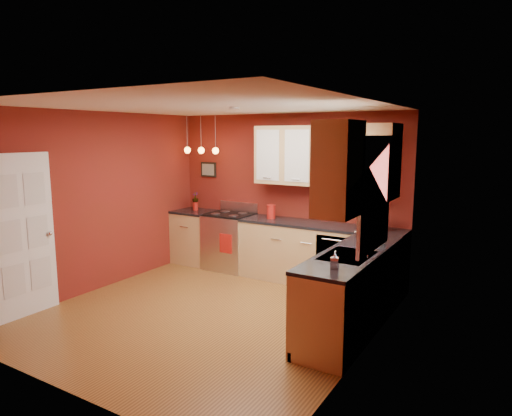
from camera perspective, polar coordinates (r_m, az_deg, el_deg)
The scene contains 27 objects.
floor at distance 6.02m, azimuth -5.78°, elevation -13.02°, with size 4.20×4.20×0.00m, color #97622C.
ceiling at distance 5.58m, azimuth -6.22°, elevation 12.53°, with size 4.00×4.20×0.02m, color white.
wall_back at distance 7.42m, azimuth 3.81°, elevation 1.66°, with size 4.00×0.02×2.60m, color maroon.
wall_front at distance 4.21m, azimuth -23.50°, elevation -4.90°, with size 4.00×0.02×2.60m, color maroon.
wall_left at distance 7.03m, azimuth -19.13°, elevation 0.76°, with size 0.02×4.20×2.60m, color maroon.
wall_right at distance 4.75m, azimuth 13.70°, elevation -2.86°, with size 0.02×4.20×2.60m, color maroon.
base_cabinets_back_left at distance 8.21m, azimuth -7.55°, elevation -3.69°, with size 0.70×0.60×0.90m, color tan.
base_cabinets_back_right at distance 7.02m, azimuth 7.93°, elevation -5.93°, with size 2.54×0.60×0.90m, color tan.
base_cabinets_right at distance 5.48m, azimuth 11.75°, elevation -10.41°, with size 0.60×2.10×0.90m, color tan.
counter_back_left at distance 8.12m, azimuth -7.62°, elevation -0.46°, with size 0.70×0.62×0.04m, color black.
counter_back_right at distance 6.91m, azimuth 8.02°, elevation -2.16°, with size 2.54×0.62×0.04m, color black.
counter_right at distance 5.34m, azimuth 11.92°, elevation -5.65°, with size 0.62×2.10×0.04m, color black.
gas_range at distance 7.78m, azimuth -3.33°, elevation -4.11°, with size 0.76×0.64×1.11m.
dishwasher_front at distance 6.62m, azimuth 9.90°, elevation -6.89°, with size 0.60×0.02×0.80m, color silver.
sink at distance 5.20m, azimuth 11.39°, elevation -6.08°, with size 0.50×0.70×0.33m.
window at distance 4.98m, azimuth 14.63°, elevation 2.18°, with size 0.06×1.02×1.22m.
door_left_wall at distance 6.36m, azimuth -27.11°, elevation -3.11°, with size 0.12×0.82×2.05m.
upper_cabinets_back at distance 6.95m, azimuth 7.62°, elevation 6.48°, with size 2.00×0.35×0.90m, color tan.
upper_cabinets_right at distance 5.02m, azimuth 13.19°, elevation 5.30°, with size 0.35×1.95×0.90m, color tan.
wall_picture at distance 8.19m, azimuth -5.95°, elevation 4.81°, with size 0.32×0.03×0.26m, color black.
pendant_lights at distance 7.85m, azimuth -6.86°, elevation 7.22°, with size 0.71×0.11×0.66m.
red_canister at distance 7.27m, azimuth 1.90°, elevation -0.46°, with size 0.15×0.15×0.22m.
red_vase at distance 8.14m, azimuth -7.58°, elevation 0.24°, with size 0.09×0.09×0.15m, color #AC1812.
flowers at distance 8.12m, azimuth -7.60°, elevation 1.29°, with size 0.11×0.11×0.20m, color #AC1812.
coffee_maker at distance 6.61m, azimuth 15.26°, elevation -1.73°, with size 0.19×0.18×0.25m.
soap_pump at distance 4.66m, azimuth 9.84°, elevation -6.42°, with size 0.08×0.08×0.18m, color silver.
dish_towel at distance 7.42m, azimuth -3.82°, elevation -4.46°, with size 0.23×0.02×0.31m, color #AC1812.
Camera 1 is at (3.36, -4.44, 2.27)m, focal length 32.00 mm.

